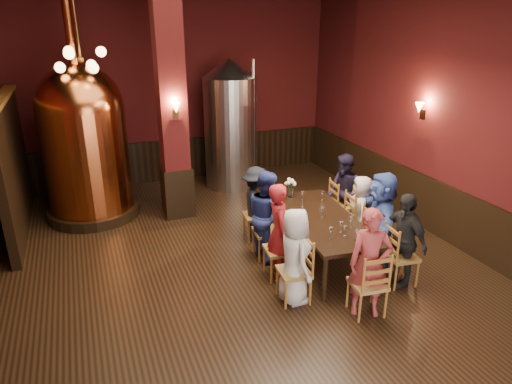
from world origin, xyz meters
name	(u,v)px	position (x,y,z in m)	size (l,w,h in m)	color
room	(235,137)	(0.00, 0.00, 2.25)	(10.00, 10.02, 4.50)	black
wainscot_right	(444,211)	(3.96, 0.00, 0.50)	(0.08, 9.90, 1.00)	black
wainscot_back	(171,160)	(0.00, 4.96, 0.50)	(7.90, 0.08, 1.00)	black
column	(172,104)	(-0.30, 2.80, 2.25)	(0.58, 0.58, 4.50)	#400D11
partition	(13,168)	(-3.20, 3.20, 1.20)	(0.22, 3.50, 2.40)	black
pendant_cluster	(81,59)	(-1.80, 2.90, 3.10)	(0.90, 0.90, 1.70)	#A57226
sconce_wall	(423,110)	(3.90, 0.80, 2.20)	(0.20, 0.20, 0.36)	black
sconce_column	(175,110)	(-0.30, 2.50, 2.20)	(0.20, 0.20, 0.36)	black
dining_table	(323,221)	(1.51, 0.09, 0.69)	(1.25, 2.49, 0.75)	black
chair_0	(294,271)	(0.56, -0.82, 0.46)	(0.46, 0.46, 0.92)	olive
person_0	(294,256)	(0.56, -0.82, 0.70)	(0.69, 0.45, 1.40)	silver
chair_1	(279,249)	(0.63, -0.15, 0.46)	(0.46, 0.46, 0.92)	olive
person_1	(279,231)	(0.63, -0.15, 0.76)	(0.56, 0.37, 1.53)	maroon
chair_2	(267,231)	(0.70, 0.51, 0.46)	(0.46, 0.46, 0.92)	olive
person_2	(267,215)	(0.70, 0.51, 0.75)	(0.73, 0.36, 1.51)	navy
chair_3	(256,215)	(0.77, 1.17, 0.46)	(0.46, 0.46, 0.92)	olive
person_3	(256,204)	(0.77, 1.17, 0.68)	(0.88, 0.51, 1.36)	black
chair_4	(401,256)	(2.25, -0.99, 0.46)	(0.46, 0.46, 0.92)	olive
person_4	(403,239)	(2.25, -0.99, 0.73)	(0.85, 0.36, 1.46)	black
chair_5	(378,236)	(2.32, -0.33, 0.46)	(0.46, 0.46, 0.92)	olive
person_5	(380,218)	(2.32, -0.33, 0.78)	(1.44, 0.46, 1.56)	#334B9B
chair_6	(359,220)	(2.39, 0.33, 0.46)	(0.46, 0.46, 0.92)	olive
person_6	(360,211)	(2.39, 0.33, 0.63)	(0.62, 0.40, 1.27)	beige
chair_7	(343,205)	(2.46, 0.99, 0.46)	(0.46, 0.46, 0.92)	olive
person_7	(344,192)	(2.46, 0.99, 0.72)	(0.70, 0.35, 1.45)	black
chair_8	(368,283)	(1.35, -1.45, 0.46)	(0.46, 0.46, 0.92)	olive
person_8	(370,264)	(1.35, -1.45, 0.76)	(0.56, 0.36, 1.52)	maroon
copper_kettle	(85,141)	(-1.91, 3.37, 1.55)	(1.91, 1.91, 4.25)	black
steel_vessel	(231,124)	(1.27, 4.05, 1.47)	(1.59, 1.59, 2.94)	#B2B2B7
rose_vase	(291,185)	(1.42, 1.10, 0.98)	(0.21, 0.21, 0.35)	white
wine_glass_0	(345,231)	(1.48, -0.63, 0.83)	(0.07, 0.07, 0.17)	white
wine_glass_1	(331,233)	(1.25, -0.59, 0.83)	(0.07, 0.07, 0.17)	white
wine_glass_2	(302,196)	(1.53, 0.86, 0.83)	(0.07, 0.07, 0.17)	white
wine_glass_3	(351,222)	(1.72, -0.39, 0.83)	(0.07, 0.07, 0.17)	white
wine_glass_4	(323,196)	(1.87, 0.74, 0.83)	(0.07, 0.07, 0.17)	white
wine_glass_5	(341,227)	(1.49, -0.48, 0.83)	(0.07, 0.07, 0.17)	white
wine_glass_6	(357,235)	(1.57, -0.79, 0.83)	(0.07, 0.07, 0.17)	white
wine_glass_7	(322,213)	(1.49, 0.08, 0.83)	(0.07, 0.07, 0.17)	white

